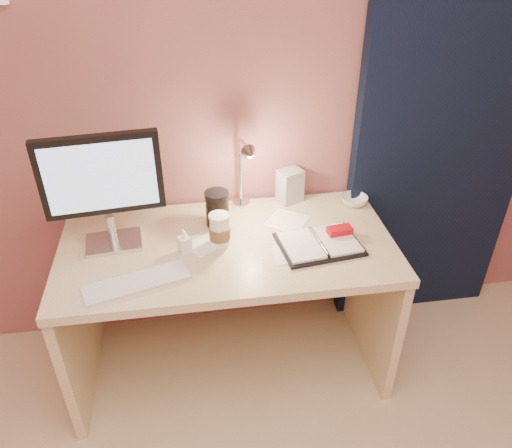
{
  "coord_description": "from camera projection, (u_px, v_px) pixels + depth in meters",
  "views": [
    {
      "loc": [
        -0.13,
        -0.32,
        1.95
      ],
      "look_at": [
        0.11,
        1.33,
        0.85
      ],
      "focal_mm": 35.0,
      "sensor_mm": 36.0,
      "label": 1
    }
  ],
  "objects": [
    {
      "name": "paper_b",
      "position": [
        287.0,
        221.0,
        2.23
      ],
      "size": [
        0.23,
        0.23,
        0.0
      ],
      "primitive_type": "cube",
      "rotation": [
        0.0,
        0.0,
        -0.63
      ],
      "color": "white",
      "rests_on": "desk"
    },
    {
      "name": "keyboard",
      "position": [
        137.0,
        283.0,
        1.87
      ],
      "size": [
        0.41,
        0.22,
        0.02
      ],
      "primitive_type": "cube",
      "rotation": [
        0.0,
        0.0,
        0.29
      ],
      "color": "silver",
      "rests_on": "desk"
    },
    {
      "name": "paper_a",
      "position": [
        290.0,
        254.0,
        2.03
      ],
      "size": [
        0.14,
        0.14,
        0.0
      ],
      "primitive_type": "cube",
      "rotation": [
        0.0,
        0.0,
        0.03
      ],
      "color": "white",
      "rests_on": "desk"
    },
    {
      "name": "paper_c",
      "position": [
        204.0,
        243.0,
        2.09
      ],
      "size": [
        0.21,
        0.21,
        0.0
      ],
      "primitive_type": "cube",
      "rotation": [
        0.0,
        0.0,
        0.58
      ],
      "color": "white",
      "rests_on": "desk"
    },
    {
      "name": "room",
      "position": [
        428.0,
        112.0,
        2.24
      ],
      "size": [
        3.5,
        3.5,
        3.5
      ],
      "color": "#C6B28E",
      "rests_on": "ground"
    },
    {
      "name": "lotion_bottle",
      "position": [
        184.0,
        241.0,
        2.02
      ],
      "size": [
        0.06,
        0.06,
        0.1
      ],
      "primitive_type": "imported",
      "rotation": [
        0.0,
        0.0,
        0.38
      ],
      "color": "white",
      "rests_on": "desk"
    },
    {
      "name": "bowl",
      "position": [
        354.0,
        200.0,
        2.35
      ],
      "size": [
        0.14,
        0.14,
        0.04
      ],
      "primitive_type": "imported",
      "rotation": [
        0.0,
        0.0,
        -0.12
      ],
      "color": "white",
      "rests_on": "desk"
    },
    {
      "name": "dark_jar",
      "position": [
        217.0,
        210.0,
        2.17
      ],
      "size": [
        0.1,
        0.1,
        0.14
      ],
      "primitive_type": "cylinder",
      "color": "black",
      "rests_on": "desk"
    },
    {
      "name": "planner",
      "position": [
        321.0,
        242.0,
        2.08
      ],
      "size": [
        0.36,
        0.29,
        0.05
      ],
      "rotation": [
        0.0,
        0.0,
        0.12
      ],
      "color": "black",
      "rests_on": "desk"
    },
    {
      "name": "product_box",
      "position": [
        290.0,
        186.0,
        2.34
      ],
      "size": [
        0.13,
        0.12,
        0.16
      ],
      "primitive_type": "cube",
      "rotation": [
        0.0,
        0.0,
        0.41
      ],
      "color": "#B1B1AD",
      "rests_on": "desk"
    },
    {
      "name": "desk_lamp",
      "position": [
        239.0,
        171.0,
        2.16
      ],
      "size": [
        0.1,
        0.22,
        0.36
      ],
      "rotation": [
        0.0,
        0.0,
        0.17
      ],
      "color": "silver",
      "rests_on": "desk"
    },
    {
      "name": "desk",
      "position": [
        227.0,
        274.0,
        2.28
      ],
      "size": [
        1.4,
        0.7,
        0.73
      ],
      "color": "beige",
      "rests_on": "ground"
    },
    {
      "name": "monitor",
      "position": [
        102.0,
        182.0,
        1.93
      ],
      "size": [
        0.46,
        0.19,
        0.49
      ],
      "rotation": [
        0.0,
        0.0,
        0.1
      ],
      "color": "silver",
      "rests_on": "desk"
    },
    {
      "name": "coffee_cup",
      "position": [
        220.0,
        230.0,
        2.05
      ],
      "size": [
        0.09,
        0.09,
        0.14
      ],
      "color": "white",
      "rests_on": "desk"
    }
  ]
}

